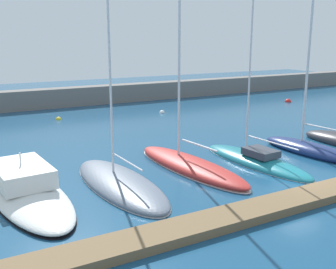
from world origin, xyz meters
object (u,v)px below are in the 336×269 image
at_px(sailboat_red_fourth, 190,163).
at_px(mooring_buoy_yellow, 59,120).
at_px(sailboat_slate_third, 120,183).
at_px(sailboat_teal_fifth, 256,160).
at_px(mooring_buoy_white, 162,113).
at_px(mooring_buoy_red, 288,102).
at_px(sailboat_navy_sixth, 308,146).
at_px(motorboat_white_second, 26,190).

distance_m(sailboat_red_fourth, mooring_buoy_yellow, 19.64).
xyz_separation_m(sailboat_slate_third, mooring_buoy_yellow, (1.76, 20.00, -0.17)).
distance_m(sailboat_teal_fifth, mooring_buoy_white, 18.78).
height_order(sailboat_slate_third, mooring_buoy_red, sailboat_slate_third).
height_order(sailboat_red_fourth, sailboat_navy_sixth, sailboat_red_fourth).
relative_size(motorboat_white_second, mooring_buoy_white, 17.11).
bearing_deg(sailboat_navy_sixth, mooring_buoy_white, 1.12).
xyz_separation_m(sailboat_navy_sixth, mooring_buoy_yellow, (-12.40, 20.47, -0.50)).
xyz_separation_m(sailboat_red_fourth, mooring_buoy_white, (7.47, 17.46, -0.35)).
bearing_deg(motorboat_white_second, mooring_buoy_yellow, -23.49).
xyz_separation_m(sailboat_red_fourth, mooring_buoy_yellow, (-3.21, 19.37, -0.35)).
relative_size(sailboat_slate_third, mooring_buoy_white, 24.97).
distance_m(sailboat_red_fourth, mooring_buoy_red, 29.91).
bearing_deg(sailboat_teal_fifth, sailboat_red_fourth, 72.68).
bearing_deg(mooring_buoy_yellow, sailboat_slate_third, -95.03).
relative_size(motorboat_white_second, mooring_buoy_yellow, 18.52).
height_order(sailboat_red_fourth, mooring_buoy_yellow, sailboat_red_fourth).
bearing_deg(mooring_buoy_red, sailboat_teal_fifth, -139.67).
bearing_deg(sailboat_teal_fifth, mooring_buoy_white, -13.14).
bearing_deg(sailboat_navy_sixth, mooring_buoy_yellow, 27.03).
height_order(sailboat_red_fourth, mooring_buoy_red, sailboat_red_fourth).
xyz_separation_m(sailboat_red_fourth, sailboat_navy_sixth, (9.19, -1.10, 0.15)).
xyz_separation_m(sailboat_slate_third, mooring_buoy_white, (12.44, 18.09, -0.17)).
xyz_separation_m(sailboat_slate_third, sailboat_teal_fifth, (9.37, -0.44, 0.02)).
relative_size(sailboat_slate_third, mooring_buoy_red, 19.36).
height_order(motorboat_white_second, sailboat_slate_third, sailboat_slate_third).
distance_m(motorboat_white_second, mooring_buoy_red, 38.36).
bearing_deg(motorboat_white_second, sailboat_red_fourth, -95.83).
distance_m(sailboat_teal_fifth, sailboat_navy_sixth, 4.80).
xyz_separation_m(sailboat_navy_sixth, mooring_buoy_white, (-1.72, 18.56, -0.50)).
bearing_deg(mooring_buoy_white, sailboat_navy_sixth, -84.70).
bearing_deg(sailboat_slate_third, sailboat_navy_sixth, -93.96).
distance_m(motorboat_white_second, mooring_buoy_yellow, 20.26).
xyz_separation_m(sailboat_teal_fifth, mooring_buoy_red, (20.60, 17.48, -0.19)).
height_order(mooring_buoy_white, mooring_buoy_yellow, mooring_buoy_white).
xyz_separation_m(motorboat_white_second, mooring_buoy_yellow, (6.55, 19.17, -0.40)).
relative_size(sailboat_slate_third, sailboat_navy_sixth, 0.94).
distance_m(sailboat_navy_sixth, mooring_buoy_white, 18.65).
xyz_separation_m(sailboat_slate_third, sailboat_navy_sixth, (14.16, -0.47, 0.33)).
bearing_deg(sailboat_teal_fifth, sailboat_navy_sixth, -94.14).
relative_size(motorboat_white_second, mooring_buoy_red, 13.27).
height_order(motorboat_white_second, mooring_buoy_yellow, motorboat_white_second).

